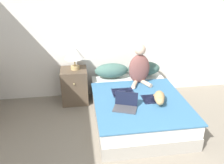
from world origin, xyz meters
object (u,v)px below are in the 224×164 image
Objects in this scene: person_sitting at (139,67)px; laptop_open at (125,105)px; table_lamp at (74,53)px; cat_tabby at (159,98)px; bed at (137,107)px; pillow_far at (144,69)px; pillow_near at (111,71)px; nightstand at (75,86)px.

person_sitting reaches higher than laptop_open.
person_sitting reaches higher than table_lamp.
laptop_open reaches higher than cat_tabby.
bed is at bearing -37.41° from table_lamp.
table_lamp is (-1.28, -0.04, 0.39)m from pillow_far.
bed is at bearing -106.16° from person_sitting.
laptop_open is at bearing -88.05° from pillow_near.
laptop_open is 0.90× the size of table_lamp.
nightstand is (-0.73, 1.08, -0.15)m from laptop_open.
table_lamp is (-0.70, 1.10, 0.48)m from laptop_open.
person_sitting is 1.51× the size of cat_tabby.
table_lamp reaches higher than bed.
pillow_near is 0.77m from table_lamp.
bed is 4.07× the size of cat_tabby.
pillow_far is at bearing 0.00° from pillow_near.
cat_tabby is 1.17× the size of laptop_open.
cat_tabby is at bearing 29.93° from laptop_open.
pillow_near is at bearing 180.00° from pillow_far.
bed is at bearing -118.64° from cat_tabby.
pillow_near is at bearing 4.43° from nightstand.
cat_tabby is (0.13, -0.75, -0.22)m from person_sitting.
person_sitting is (0.45, -0.30, 0.16)m from pillow_near.
nightstand is at bearing 145.30° from laptop_open.
person_sitting is (-0.17, -0.30, 0.16)m from pillow_far.
person_sitting is at bearing -119.19° from pillow_far.
cat_tabby is 1.66m from table_lamp.
laptop_open is (0.04, -1.14, -0.09)m from pillow_near.
pillow_near reaches higher than bed.
pillow_far is 1.28m from laptop_open.
pillow_far is at bearing 1.73° from table_lamp.
table_lamp is at bearing 24.85° from nightstand.
table_lamp is at bearing -176.66° from pillow_near.
person_sitting is at bearing 85.00° from laptop_open.
bed is 0.49m from cat_tabby.
nightstand is at bearing -175.57° from pillow_near.
cat_tabby is at bearing -92.18° from pillow_far.
table_lamp reaches higher than cat_tabby.
person_sitting is at bearing -153.55° from cat_tabby.
pillow_near is at bearing -134.68° from cat_tabby.
pillow_near reaches higher than cat_tabby.
pillow_near is 0.88× the size of person_sitting.
pillow_far is 0.88× the size of person_sitting.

